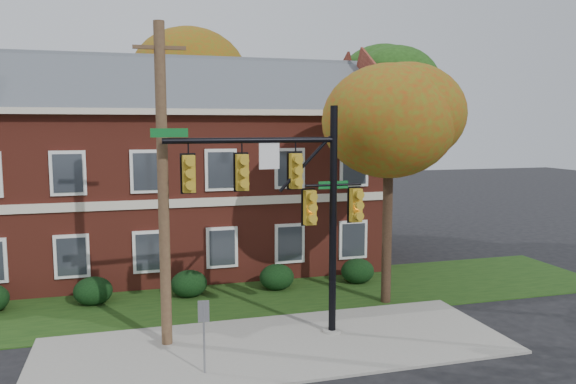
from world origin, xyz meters
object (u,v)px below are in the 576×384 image
object	(u,v)px
tree_near_right	(397,123)
sign_post	(204,325)
hedge_far_right	(358,271)
traffic_signal	(294,197)
utility_pole	(163,186)
tree_right_rear	(390,96)
hedge_right	(277,277)
hedge_left	(93,291)
tree_far_rear	(186,88)
apartment_building	(175,160)
hedge_center	(189,284)

from	to	relation	value
tree_near_right	sign_post	size ratio (longest dim) A/B	4.19
hedge_far_right	traffic_signal	distance (m)	7.88
utility_pole	sign_post	bearing A→B (deg)	-68.22
hedge_far_right	traffic_signal	size ratio (longest dim) A/B	0.19
tree_right_rear	sign_post	bearing A→B (deg)	-131.51
traffic_signal	sign_post	bearing A→B (deg)	-151.94
hedge_right	hedge_left	bearing A→B (deg)	180.00
tree_right_rear	utility_pole	xyz separation A→B (m)	(-12.46, -10.81, -3.30)
hedge_right	tree_far_rear	xyz separation A→B (m)	(-2.16, 13.09, 8.32)
sign_post	utility_pole	bearing A→B (deg)	114.82
apartment_building	hedge_right	world-z (taller)	apartment_building
hedge_center	utility_pole	world-z (taller)	utility_pole
sign_post	apartment_building	bearing A→B (deg)	94.02
hedge_center	traffic_signal	size ratio (longest dim) A/B	0.19
hedge_right	traffic_signal	bearing A→B (deg)	-99.17
tree_right_rear	utility_pole	distance (m)	16.82
hedge_center	traffic_signal	bearing A→B (deg)	-63.27
hedge_right	traffic_signal	size ratio (longest dim) A/B	0.19
tree_right_rear	hedge_center	bearing A→B (deg)	-151.63
hedge_right	utility_pole	size ratio (longest dim) A/B	0.15
traffic_signal	sign_post	world-z (taller)	traffic_signal
hedge_left	utility_pole	size ratio (longest dim) A/B	0.15
tree_near_right	tree_right_rear	distance (m)	9.94
hedge_left	sign_post	bearing A→B (deg)	-65.72
hedge_right	tree_far_rear	world-z (taller)	tree_far_rear
hedge_far_right	hedge_center	bearing A→B (deg)	180.00
tree_right_rear	traffic_signal	bearing A→B (deg)	-127.30
tree_far_rear	tree_right_rear	bearing A→B (deg)	-35.00
hedge_center	tree_right_rear	distance (m)	14.94
tree_far_rear	traffic_signal	xyz separation A→B (m)	(1.31, -18.36, -4.39)
tree_far_rear	utility_pole	bearing A→B (deg)	-97.95
hedge_right	sign_post	size ratio (longest dim) A/B	0.68
hedge_center	tree_far_rear	world-z (taller)	tree_far_rear
hedge_left	utility_pole	world-z (taller)	utility_pole
apartment_building	tree_far_rear	distance (m)	8.84
tree_far_rear	hedge_center	bearing A→B (deg)	-95.85
apartment_building	hedge_center	world-z (taller)	apartment_building
tree_right_rear	tree_near_right	bearing A→B (deg)	-114.58
apartment_building	hedge_left	world-z (taller)	apartment_building
hedge_left	traffic_signal	xyz separation A→B (m)	(6.15, -5.26, 3.93)
hedge_far_right	sign_post	world-z (taller)	sign_post
apartment_building	hedge_far_right	distance (m)	9.82
tree_far_rear	apartment_building	bearing A→B (deg)	-99.71
hedge_left	tree_far_rear	world-z (taller)	tree_far_rear
hedge_far_right	tree_far_rear	bearing A→B (deg)	113.37
hedge_far_right	hedge_right	bearing A→B (deg)	180.00
tree_far_rear	traffic_signal	bearing A→B (deg)	-85.92
traffic_signal	sign_post	xyz separation A→B (m)	(-2.97, -1.78, -3.07)
apartment_building	hedge_center	size ratio (longest dim) A/B	13.43
traffic_signal	hedge_left	bearing A→B (deg)	136.67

